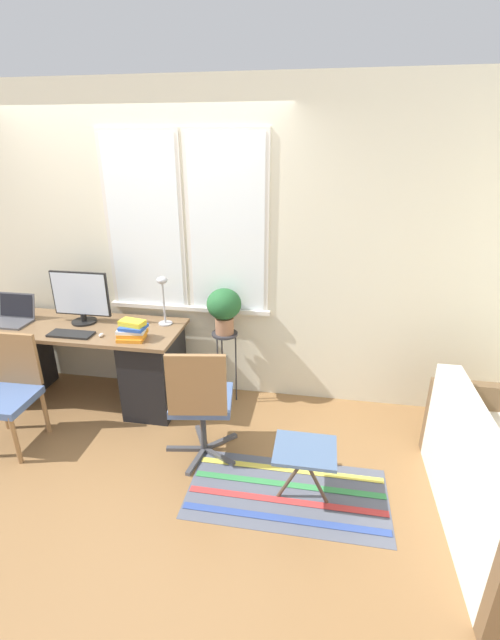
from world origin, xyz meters
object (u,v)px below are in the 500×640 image
Objects in this scene: monitor at (81,297)px; office_chair_swivel at (201,401)px; mouse at (101,335)px; potted_plant at (224,307)px; desk_lamp at (163,293)px; plant_stand at (225,343)px; keyboard at (71,334)px; book_stack at (132,331)px; desk_chair_wooden at (8,390)px; folding_stool at (305,454)px; laptop at (12,317)px.

monitor reaches higher than office_chair_swivel.
monitor is at bearing 138.69° from mouse.
desk_lamp is at bearing -175.52° from potted_plant.
monitor is at bearing -174.25° from plant_stand.
book_stack is at bearing 1.76° from keyboard.
desk_lamp reaches higher than desk_chair_wooden.
desk_lamp is 0.64× the size of plant_stand.
potted_plant is at bearing 28.19° from desk_chair_wooden.
mouse is 1.91m from folding_stool.
laptop reaches higher than desk_chair_wooden.
desk_lamp is 1.01× the size of folding_stool.
desk_chair_wooden is 1.52m from office_chair_swivel.
folding_stool is at bearing 149.62° from office_chair_swivel.
mouse is (0.30, -0.26, -0.22)m from monitor.
monitor reaches higher than desk_lamp.
book_stack reaches higher than mouse.
monitor is 0.65m from book_stack.
monitor is at bearing 97.27° from keyboard.
laptop reaches higher than office_chair_swivel.
mouse is 1.04m from plant_stand.
potted_plant is (1.51, 0.86, 0.46)m from desk_chair_wooden.
desk_chair_wooden is at bearing -7.47° from office_chair_swivel.
potted_plant is at bearing 4.48° from desk_lamp.
monitor is 0.55× the size of office_chair_swivel.
desk_lamp is at bearing 8.06° from laptop.
desk_lamp is at bearing -175.52° from plant_stand.
desk_lamp is 1.08m from office_chair_swivel.
office_chair_swivel is at bearing -89.61° from plant_stand.
desk_lamp is at bearing 66.61° from book_stack.
desk_chair_wooden reaches higher than folding_stool.
laptop is 0.52× the size of plant_stand.
desk_lamp is at bearing 140.33° from folding_stool.
potted_plant is (0.95, 0.39, 0.16)m from mouse.
monitor is at bearing -174.25° from potted_plant.
laptop is at bearing -171.94° from desk_lamp.
keyboard is 0.55× the size of plant_stand.
laptop is at bearing -26.29° from office_chair_swivel.
office_chair_swivel is 2.34× the size of potted_plant.
keyboard is at bearing -14.29° from laptop.
folding_stool is (1.29, -1.07, -0.65)m from desk_lamp.
office_chair_swivel is (1.22, -0.41, -0.25)m from keyboard.
monitor is 1.31m from plant_stand.
book_stack is at bearing -24.43° from monitor.
desk_lamp is 1.07× the size of potted_plant.
book_stack is at bearing -41.46° from office_chair_swivel.
desk_lamp is (0.69, 0.36, 0.28)m from keyboard.
desk_lamp is (0.72, 0.08, 0.05)m from monitor.
potted_plant is at bearing 7.07° from laptop.
keyboard is 0.26m from mouse.
book_stack is (-0.15, -0.34, -0.21)m from desk_lamp.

